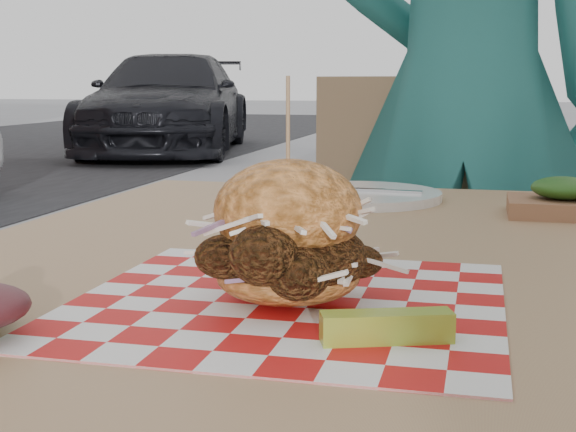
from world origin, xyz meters
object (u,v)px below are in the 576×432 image
Objects in this scene: diner at (466,95)px; car_dark at (169,103)px; patio_chair at (402,250)px; sandwich at (288,240)px; patio_table at (296,324)px.

car_dark is (-4.09, 8.33, -0.24)m from diner.
diner is 9.28m from car_dark.
patio_chair is 1.21m from sandwich.
patio_table is 1.00m from patio_chair.
diner is 0.38m from patio_chair.
diner is 1.51× the size of patio_table.
car_dark is 10.18m from patio_table.
diner is 1.25m from sandwich.
diner is 9.58× the size of sandwich.
diner is at bearing -75.94° from car_dark.
sandwich is (-0.12, -1.24, -0.10)m from diner.
car_dark is 24.14× the size of sandwich.
diner reaches higher than patio_table.
patio_chair is (3.96, -8.40, -0.11)m from car_dark.
car_dark is 4.81× the size of patio_chair.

